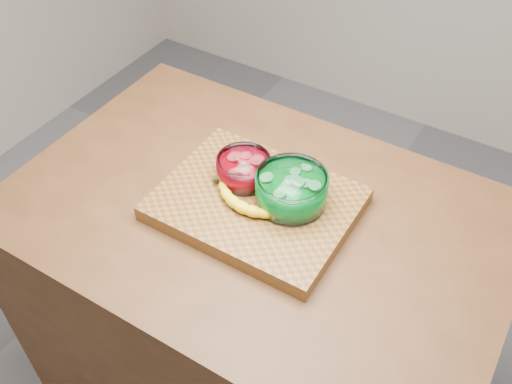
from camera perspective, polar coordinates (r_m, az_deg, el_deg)
The scene contains 5 objects.
counter at distance 1.72m, azimuth 0.00°, elevation -12.20°, with size 1.20×0.80×0.90m, color #502F18.
cutting_board at distance 1.35m, azimuth 0.00°, elevation -1.21°, with size 0.45×0.35×0.04m, color brown.
bowl_red at distance 1.37m, azimuth -1.23°, elevation 2.34°, with size 0.13×0.13×0.06m.
bowl_green at distance 1.31m, azimuth 3.54°, elevation 0.24°, with size 0.17×0.17×0.08m.
banana at distance 1.31m, azimuth -0.67°, elevation -0.83°, with size 0.24×0.11×0.03m, color yellow, non-canonical shape.
Camera 1 is at (0.49, -0.81, 1.89)m, focal length 40.00 mm.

